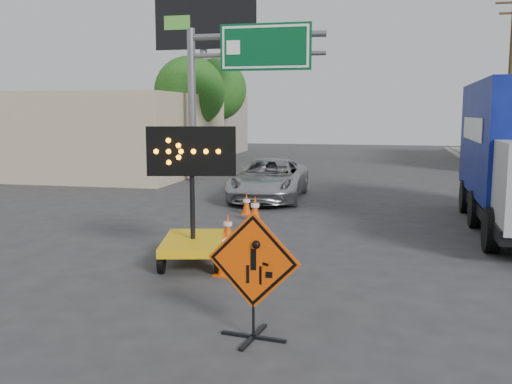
% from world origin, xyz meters
% --- Properties ---
extents(ground, '(100.00, 100.00, 0.00)m').
position_xyz_m(ground, '(0.00, 0.00, 0.00)').
color(ground, '#2D2D30').
rests_on(ground, ground).
extents(storefront_left_near, '(14.00, 10.00, 4.00)m').
position_xyz_m(storefront_left_near, '(-14.00, 20.00, 2.00)').
color(storefront_left_near, tan).
rests_on(storefront_left_near, ground).
extents(storefront_left_far, '(12.00, 10.00, 4.40)m').
position_xyz_m(storefront_left_far, '(-15.00, 34.00, 2.20)').
color(storefront_left_far, '#A59A8A').
rests_on(storefront_left_far, ground).
extents(highway_gantry, '(6.18, 0.38, 6.90)m').
position_xyz_m(highway_gantry, '(-4.43, 17.96, 5.07)').
color(highway_gantry, slate).
rests_on(highway_gantry, ground).
extents(billboard, '(6.10, 0.54, 9.85)m').
position_xyz_m(billboard, '(-8.35, 25.87, 7.35)').
color(billboard, slate).
rests_on(billboard, ground).
extents(utility_pole_far, '(1.80, 0.26, 9.00)m').
position_xyz_m(utility_pole_far, '(8.00, 24.00, 4.68)').
color(utility_pole_far, '#47361E').
rests_on(utility_pole_far, ground).
extents(tree_left_near, '(3.71, 3.71, 6.03)m').
position_xyz_m(tree_left_near, '(-8.00, 22.00, 4.16)').
color(tree_left_near, '#47361E').
rests_on(tree_left_near, ground).
extents(tree_left_far, '(4.10, 4.10, 6.66)m').
position_xyz_m(tree_left_far, '(-9.00, 30.00, 4.60)').
color(tree_left_far, '#47361E').
rests_on(tree_left_far, ground).
extents(construction_sign, '(1.33, 0.95, 1.78)m').
position_xyz_m(construction_sign, '(0.35, 0.65, 0.94)').
color(construction_sign, black).
rests_on(construction_sign, ground).
extents(arrow_board, '(1.76, 2.21, 2.83)m').
position_xyz_m(arrow_board, '(-1.75, 4.20, 0.64)').
color(arrow_board, gold).
rests_on(arrow_board, ground).
extents(pickup_truck, '(2.62, 5.30, 1.45)m').
position_xyz_m(pickup_truck, '(-1.96, 13.22, 0.72)').
color(pickup_truck, '#AFB2B6').
rests_on(pickup_truck, ground).
extents(cone_a, '(0.44, 0.44, 0.71)m').
position_xyz_m(cone_a, '(-0.88, 3.53, 0.35)').
color(cone_a, '#EA4704').
rests_on(cone_a, ground).
extents(cone_b, '(0.40, 0.40, 0.68)m').
position_xyz_m(cone_b, '(-1.20, 4.58, 0.34)').
color(cone_b, '#EA4704').
rests_on(cone_b, ground).
extents(cone_c, '(0.44, 0.44, 0.66)m').
position_xyz_m(cone_c, '(-1.63, 6.45, 0.33)').
color(cone_c, '#EA4704').
rests_on(cone_c, ground).
extents(cone_d, '(0.50, 0.50, 0.75)m').
position_xyz_m(cone_d, '(-1.52, 8.96, 0.38)').
color(cone_d, '#EA4704').
rests_on(cone_d, ground).
extents(cone_e, '(0.41, 0.41, 0.66)m').
position_xyz_m(cone_e, '(-2.05, 10.08, 0.33)').
color(cone_e, '#EA4704').
rests_on(cone_e, ground).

